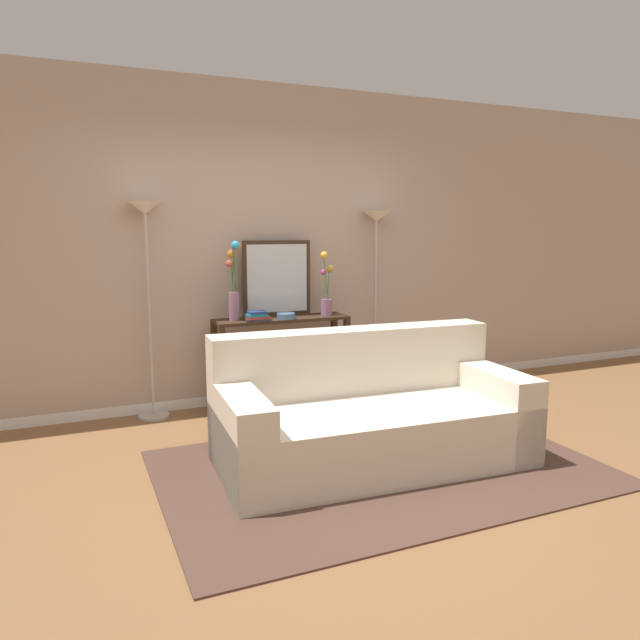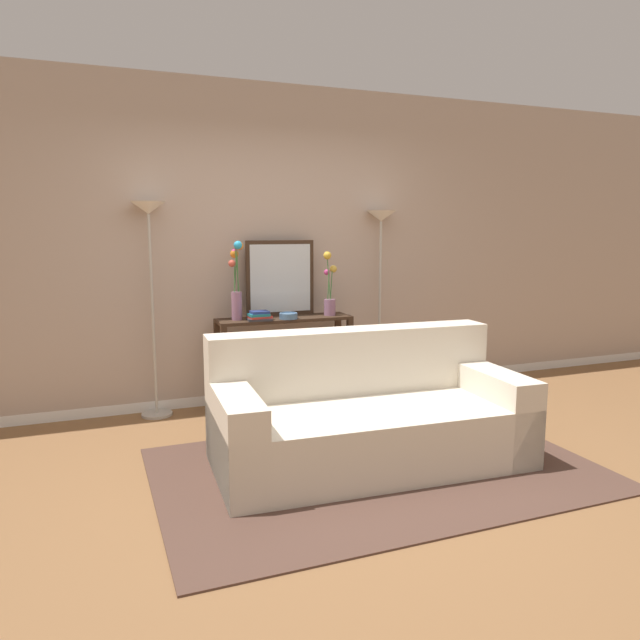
% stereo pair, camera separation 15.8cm
% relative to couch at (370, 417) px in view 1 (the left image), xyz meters
% --- Properties ---
extents(ground_plane, '(16.00, 16.00, 0.02)m').
position_rel_couch_xyz_m(ground_plane, '(-0.23, -0.18, -0.32)').
color(ground_plane, brown).
extents(back_wall, '(12.00, 0.15, 2.86)m').
position_rel_couch_xyz_m(back_wall, '(-0.23, 1.77, 1.12)').
color(back_wall, white).
rests_on(back_wall, ground).
extents(area_rug, '(2.86, 1.86, 0.01)m').
position_rel_couch_xyz_m(area_rug, '(-0.00, -0.16, -0.30)').
color(area_rug, '#51382D').
rests_on(area_rug, ground).
extents(couch, '(2.12, 1.06, 0.88)m').
position_rel_couch_xyz_m(couch, '(0.00, 0.00, 0.00)').
color(couch, beige).
rests_on(couch, ground).
extents(console_table, '(1.21, 0.33, 0.81)m').
position_rel_couch_xyz_m(console_table, '(-0.11, 1.46, 0.24)').
color(console_table, '#382619').
rests_on(console_table, ground).
extents(floor_lamp_left, '(0.28, 0.28, 1.80)m').
position_rel_couch_xyz_m(floor_lamp_left, '(-1.23, 1.57, 1.11)').
color(floor_lamp_left, '#B7B2A8').
rests_on(floor_lamp_left, ground).
extents(floor_lamp_right, '(0.28, 0.28, 1.75)m').
position_rel_couch_xyz_m(floor_lamp_right, '(0.89, 1.57, 1.07)').
color(floor_lamp_right, '#B7B2A8').
rests_on(floor_lamp_right, ground).
extents(wall_mirror, '(0.63, 0.02, 0.68)m').
position_rel_couch_xyz_m(wall_mirror, '(-0.10, 1.59, 0.84)').
color(wall_mirror, '#382619').
rests_on(wall_mirror, console_table).
extents(vase_tall_flowers, '(0.13, 0.14, 0.68)m').
position_rel_couch_xyz_m(vase_tall_flowers, '(-0.53, 1.47, 0.82)').
color(vase_tall_flowers, gray).
rests_on(vase_tall_flowers, console_table).
extents(vase_short_flowers, '(0.14, 0.11, 0.58)m').
position_rel_couch_xyz_m(vase_short_flowers, '(0.31, 1.43, 0.70)').
color(vase_short_flowers, gray).
rests_on(vase_short_flowers, console_table).
extents(fruit_bowl, '(0.16, 0.16, 0.05)m').
position_rel_couch_xyz_m(fruit_bowl, '(-0.10, 1.37, 0.52)').
color(fruit_bowl, '#4C7093').
rests_on(fruit_bowl, console_table).
extents(book_stack, '(0.22, 0.17, 0.08)m').
position_rel_couch_xyz_m(book_stack, '(-0.37, 1.37, 0.53)').
color(book_stack, '#2D2D33').
rests_on(book_stack, console_table).
extents(book_row_under_console, '(0.36, 0.18, 0.12)m').
position_rel_couch_xyz_m(book_row_under_console, '(-0.43, 1.46, -0.25)').
color(book_row_under_console, '#B77F33').
rests_on(book_row_under_console, ground).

